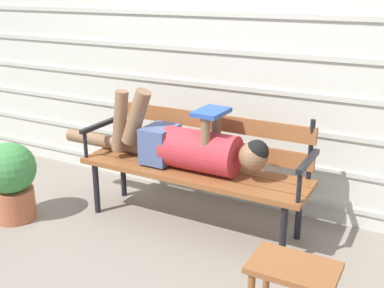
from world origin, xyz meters
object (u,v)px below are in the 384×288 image
object	(u,v)px
park_bench	(196,160)
footstool	(293,280)
reclining_person	(183,145)
potted_plant	(11,179)

from	to	relation	value
park_bench	footstool	bearing A→B (deg)	-40.50
reclining_person	park_bench	bearing A→B (deg)	45.25
park_bench	footstool	world-z (taller)	park_bench
park_bench	footstool	size ratio (longest dim) A/B	3.94
park_bench	reclining_person	size ratio (longest dim) A/B	0.97
reclining_person	footstool	size ratio (longest dim) A/B	4.07
reclining_person	potted_plant	size ratio (longest dim) A/B	2.91
park_bench	potted_plant	world-z (taller)	park_bench
reclining_person	potted_plant	distance (m)	1.27
potted_plant	park_bench	bearing A→B (deg)	26.72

